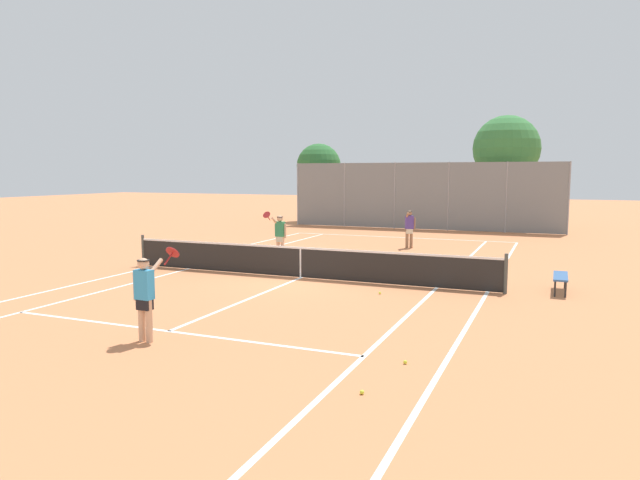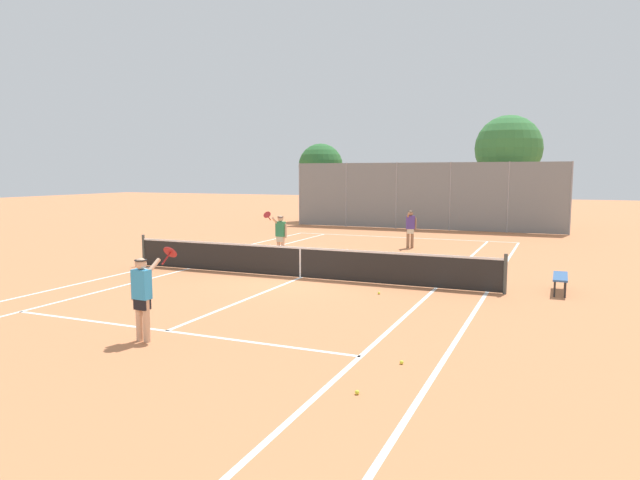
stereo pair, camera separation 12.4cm
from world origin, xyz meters
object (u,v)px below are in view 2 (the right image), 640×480
at_px(player_far_left, 280,234).
at_px(courtside_bench, 560,278).
at_px(tennis_net, 300,261).
at_px(loose_tennis_ball_4, 402,362).
at_px(player_near_side, 143,293).
at_px(loose_tennis_ball_1, 218,259).
at_px(tree_behind_left, 322,168).
at_px(loose_tennis_ball_0, 379,293).
at_px(loose_tennis_ball_2, 392,269).
at_px(tree_behind_right, 509,150).
at_px(loose_tennis_ball_3, 357,392).
at_px(player_far_right, 410,227).

relative_size(player_far_left, courtside_bench, 1.18).
distance_m(tennis_net, player_far_left, 4.14).
xyz_separation_m(loose_tennis_ball_4, courtside_bench, (2.40, 7.24, 0.38)).
bearing_deg(loose_tennis_ball_4, player_near_side, -172.66).
bearing_deg(loose_tennis_ball_1, courtside_bench, -6.69).
bearing_deg(player_far_left, tree_behind_left, 107.41).
distance_m(player_far_left, loose_tennis_ball_0, 7.13).
height_order(loose_tennis_ball_2, loose_tennis_ball_4, same).
height_order(loose_tennis_ball_4, tree_behind_left, tree_behind_left).
bearing_deg(tennis_net, player_near_side, -89.60).
bearing_deg(loose_tennis_ball_0, tree_behind_right, 86.01).
distance_m(tennis_net, loose_tennis_ball_0, 3.24).
xyz_separation_m(loose_tennis_ball_1, courtside_bench, (11.63, -1.36, 0.38)).
relative_size(courtside_bench, tree_behind_left, 0.29).
bearing_deg(loose_tennis_ball_3, loose_tennis_ball_2, 103.15).
xyz_separation_m(loose_tennis_ball_0, loose_tennis_ball_1, (-7.25, 3.44, 0.00)).
bearing_deg(loose_tennis_ball_1, tree_behind_right, 62.74).
height_order(loose_tennis_ball_1, tree_behind_left, tree_behind_left).
bearing_deg(loose_tennis_ball_0, loose_tennis_ball_2, 100.73).
height_order(tennis_net, tree_behind_left, tree_behind_left).
bearing_deg(loose_tennis_ball_3, tree_behind_right, 90.68).
bearing_deg(loose_tennis_ball_3, player_near_side, 168.86).
bearing_deg(courtside_bench, tree_behind_right, 99.28).
distance_m(player_near_side, loose_tennis_ball_4, 4.96).
relative_size(tree_behind_left, tree_behind_right, 0.79).
distance_m(loose_tennis_ball_2, loose_tennis_ball_4, 9.43).
height_order(loose_tennis_ball_2, courtside_bench, courtside_bench).
xyz_separation_m(tennis_net, player_near_side, (0.05, -7.13, 0.42)).
xyz_separation_m(player_far_left, tree_behind_left, (-4.98, 15.88, 2.61)).
bearing_deg(tennis_net, loose_tennis_ball_0, -24.84).
relative_size(player_far_left, loose_tennis_ball_1, 26.88).
xyz_separation_m(player_far_right, loose_tennis_ball_4, (3.52, -14.63, -0.88)).
bearing_deg(loose_tennis_ball_3, tennis_net, 120.01).
relative_size(loose_tennis_ball_0, tree_behind_left, 0.01).
distance_m(courtside_bench, tree_behind_left, 23.81).
xyz_separation_m(loose_tennis_ball_4, tree_behind_left, (-12.25, 25.74, 3.51)).
relative_size(player_near_side, tree_behind_right, 0.27).
relative_size(player_far_right, loose_tennis_ball_3, 24.24).
bearing_deg(loose_tennis_ball_4, courtside_bench, 71.67).
bearing_deg(loose_tennis_ball_3, tree_behind_left, 113.76).
bearing_deg(tree_behind_left, player_near_side, -74.30).
distance_m(tennis_net, loose_tennis_ball_2, 3.36).
bearing_deg(player_far_left, courtside_bench, -15.19).
distance_m(player_far_right, tree_behind_right, 11.73).
bearing_deg(loose_tennis_ball_2, player_far_left, 169.60).
xyz_separation_m(tennis_net, loose_tennis_ball_0, (2.91, -1.35, -0.48)).
xyz_separation_m(tennis_net, loose_tennis_ball_1, (-4.34, 2.09, -0.48)).
height_order(loose_tennis_ball_1, loose_tennis_ball_2, same).
height_order(tennis_net, loose_tennis_ball_0, tennis_net).
bearing_deg(tennis_net, loose_tennis_ball_2, 49.18).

